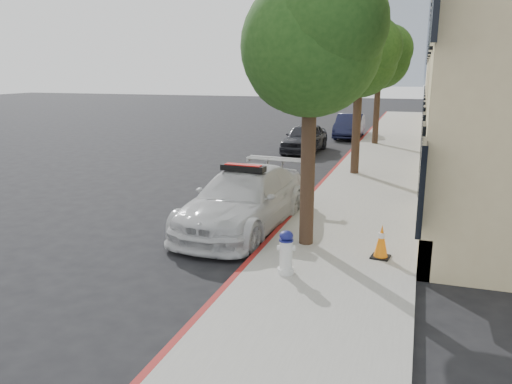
{
  "coord_description": "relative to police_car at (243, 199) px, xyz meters",
  "views": [
    {
      "loc": [
        5.07,
        -12.05,
        3.79
      ],
      "look_at": [
        1.51,
        -1.23,
        1.0
      ],
      "focal_mm": 35.0,
      "sensor_mm": 36.0,
      "label": 1
    }
  ],
  "objects": [
    {
      "name": "traffic_cone",
      "position": [
        3.41,
        -1.41,
        -0.24
      ],
      "size": [
        0.41,
        0.41,
        0.68
      ],
      "rotation": [
        0.0,
        0.0,
        -0.15
      ],
      "color": "black",
      "rests_on": "sidewalk"
    },
    {
      "name": "fire_hydrant",
      "position": [
        1.81,
        -2.76,
        -0.18
      ],
      "size": [
        0.35,
        0.31,
        0.82
      ],
      "rotation": [
        0.0,
        0.0,
        0.25
      ],
      "color": "silver",
      "rests_on": "sidewalk"
    },
    {
      "name": "tree_near",
      "position": [
        1.83,
        -1.04,
        3.55
      ],
      "size": [
        2.92,
        2.82,
        5.62
      ],
      "color": "black",
      "rests_on": "sidewalk"
    },
    {
      "name": "parked_car_mid",
      "position": [
        -1.19,
        11.96,
        -0.05
      ],
      "size": [
        1.7,
        3.98,
        1.34
      ],
      "primitive_type": "imported",
      "rotation": [
        0.0,
        0.0,
        -0.03
      ],
      "color": "#202128",
      "rests_on": "ground"
    },
    {
      "name": "tree_mid",
      "position": [
        1.83,
        6.96,
        3.44
      ],
      "size": [
        2.77,
        2.64,
        5.43
      ],
      "color": "black",
      "rests_on": "sidewalk"
    },
    {
      "name": "sidewalk",
      "position": [
        2.5,
        10.98,
        -0.65
      ],
      "size": [
        3.2,
        50.0,
        0.15
      ],
      "primitive_type": "cube",
      "color": "gray",
      "rests_on": "ground"
    },
    {
      "name": "ground",
      "position": [
        -1.1,
        0.98,
        -0.72
      ],
      "size": [
        120.0,
        120.0,
        0.0
      ],
      "primitive_type": "plane",
      "color": "black",
      "rests_on": "ground"
    },
    {
      "name": "tree_far",
      "position": [
        1.83,
        14.96,
        3.66
      ],
      "size": [
        3.1,
        3.0,
        5.81
      ],
      "color": "black",
      "rests_on": "sidewalk"
    },
    {
      "name": "curb_strip",
      "position": [
        0.96,
        10.98,
        -0.65
      ],
      "size": [
        0.12,
        50.0,
        0.15
      ],
      "primitive_type": "cube",
      "color": "maroon",
      "rests_on": "ground"
    },
    {
      "name": "parked_car_far",
      "position": [
        0.1,
        17.84,
        -0.05
      ],
      "size": [
        1.53,
        4.13,
        1.35
      ],
      "primitive_type": "imported",
      "rotation": [
        0.0,
        0.0,
        0.03
      ],
      "color": "#151835",
      "rests_on": "ground"
    },
    {
      "name": "police_car",
      "position": [
        0.0,
        0.0,
        0.0
      ],
      "size": [
        2.35,
        5.09,
        1.59
      ],
      "rotation": [
        0.0,
        0.0,
        -0.07
      ],
      "color": "silver",
      "rests_on": "ground"
    }
  ]
}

